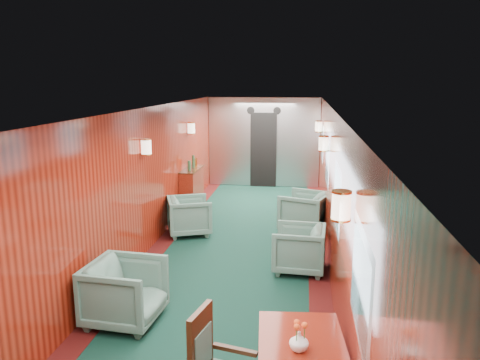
# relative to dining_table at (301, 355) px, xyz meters

# --- Properties ---
(room) EXTENTS (12.00, 12.10, 2.40)m
(room) POSITION_rel_dining_table_xyz_m (-1.10, 3.10, 1.01)
(room) COLOR #0E3327
(room) RESTS_ON ground
(bulkhead) EXTENTS (2.98, 0.17, 2.39)m
(bulkhead) POSITION_rel_dining_table_xyz_m (-1.10, 9.01, 0.56)
(bulkhead) COLOR silver
(bulkhead) RESTS_ON ground
(windows_right) EXTENTS (0.02, 8.60, 0.80)m
(windows_right) POSITION_rel_dining_table_xyz_m (0.38, 3.35, 0.82)
(windows_right) COLOR silver
(windows_right) RESTS_ON ground
(wall_sconces) EXTENTS (2.97, 7.97, 0.25)m
(wall_sconces) POSITION_rel_dining_table_xyz_m (-1.10, 3.66, 1.16)
(wall_sconces) COLOR beige
(wall_sconces) RESTS_ON ground
(dining_table) EXTENTS (0.78, 1.06, 0.75)m
(dining_table) POSITION_rel_dining_table_xyz_m (0.00, 0.00, 0.00)
(dining_table) COLOR maroon
(dining_table) RESTS_ON ground
(credenza) EXTENTS (0.33, 1.06, 1.23)m
(credenza) POSITION_rel_dining_table_xyz_m (-2.44, 6.28, -0.14)
(credenza) COLOR maroon
(credenza) RESTS_ON ground
(flower_vase) EXTENTS (0.16, 0.16, 0.16)m
(flower_vase) POSITION_rel_dining_table_xyz_m (-0.02, -0.13, 0.20)
(flower_vase) COLOR white
(flower_vase) RESTS_ON dining_table
(armchair_left_near) EXTENTS (0.90, 0.88, 0.76)m
(armchair_left_near) POSITION_rel_dining_table_xyz_m (-2.08, 1.41, -0.25)
(armchair_left_near) COLOR #1F4944
(armchair_left_near) RESTS_ON ground
(armchair_left_far) EXTENTS (0.99, 0.98, 0.71)m
(armchair_left_far) POSITION_rel_dining_table_xyz_m (-2.11, 4.72, -0.28)
(armchair_left_far) COLOR #1F4944
(armchair_left_far) RESTS_ON ground
(armchair_right_near) EXTENTS (0.82, 0.80, 0.70)m
(armchair_right_near) POSITION_rel_dining_table_xyz_m (-0.06, 3.24, -0.28)
(armchair_right_near) COLOR #1F4944
(armchair_right_near) RESTS_ON ground
(armchair_right_far) EXTENTS (1.06, 1.05, 0.76)m
(armchair_right_far) POSITION_rel_dining_table_xyz_m (0.02, 5.18, -0.25)
(armchair_right_far) COLOR #1F4944
(armchair_right_far) RESTS_ON ground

